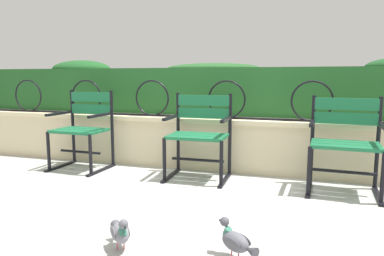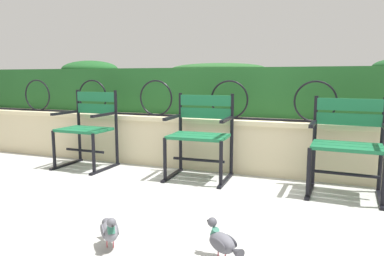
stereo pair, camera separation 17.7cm
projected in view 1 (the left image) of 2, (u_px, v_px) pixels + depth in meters
ground_plane at (189, 187)px, 3.39m from camera, size 60.00×60.00×0.00m
stone_wall at (210, 142)px, 4.09m from camera, size 8.21×0.41×0.58m
iron_arch_fence at (191, 101)px, 4.01m from camera, size 7.66×0.02×0.42m
hedge_row at (220, 89)px, 4.49m from camera, size 8.05×0.67×0.68m
park_chair_left at (83, 127)px, 4.06m from camera, size 0.60×0.54×0.88m
park_chair_centre at (199, 133)px, 3.67m from camera, size 0.62×0.53×0.86m
park_chair_right at (345, 141)px, 3.21m from camera, size 0.63×0.55×0.86m
pigeon_near_chairs at (120, 232)px, 2.15m from camera, size 0.23×0.24×0.22m
pigeon_far_side at (236, 241)px, 2.03m from camera, size 0.26×0.21×0.22m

